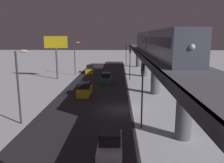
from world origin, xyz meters
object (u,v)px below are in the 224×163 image
at_px(sedan_green, 106,79).
at_px(sedan_yellow_2, 85,90).
at_px(subway_train, 155,42).
at_px(traffic_light_mid, 130,60).
at_px(traffic_light_far, 126,51).
at_px(sedan_white, 110,145).
at_px(commercial_billboard, 56,46).
at_px(traffic_light_near, 142,87).
at_px(sedan_yellow, 90,70).

bearing_deg(sedan_green, sedan_yellow_2, -106.54).
distance_m(subway_train, traffic_light_mid, 11.46).
bearing_deg(traffic_light_far, traffic_light_mid, 90.00).
distance_m(sedan_white, commercial_billboard, 34.00).
bearing_deg(sedan_yellow_2, traffic_light_far, -101.19).
xyz_separation_m(sedan_green, traffic_light_mid, (-4.70, -3.20, 3.40)).
bearing_deg(traffic_light_near, subway_train, -102.87).
distance_m(sedan_yellow_2, sedan_white, 18.55).
bearing_deg(traffic_light_far, sedan_yellow_2, 78.81).
relative_size(sedan_yellow, commercial_billboard, 0.52).
xyz_separation_m(sedan_yellow_2, traffic_light_far, (-7.50, -37.92, 3.40)).
relative_size(sedan_yellow_2, traffic_light_mid, 0.74).
xyz_separation_m(traffic_light_near, traffic_light_mid, (0.00, -25.30, 0.00)).
bearing_deg(sedan_white, sedan_yellow_2, 104.36).
bearing_deg(traffic_light_far, commercial_billboard, 58.38).
relative_size(traffic_light_mid, traffic_light_far, 1.00).
xyz_separation_m(sedan_yellow_2, sedan_white, (-4.60, 17.97, 0.00)).
height_order(sedan_yellow, sedan_white, same).
height_order(sedan_green, traffic_light_mid, traffic_light_mid).
xyz_separation_m(sedan_white, commercial_billboard, (12.37, -31.10, 6.03)).
relative_size(sedan_yellow_2, traffic_light_near, 0.74).
bearing_deg(traffic_light_mid, sedan_green, 34.22).
distance_m(sedan_green, commercial_billboard, 12.72).
height_order(subway_train, sedan_green, subway_train).
bearing_deg(sedan_white, sedan_yellow, 99.24).
bearing_deg(sedan_green, commercial_billboard, 160.70).
height_order(sedan_white, commercial_billboard, commercial_billboard).
xyz_separation_m(sedan_yellow, traffic_light_far, (-9.30, -16.55, 3.41)).
distance_m(sedan_green, traffic_light_far, 29.08).
bearing_deg(traffic_light_near, sedan_yellow_2, -59.38).
bearing_deg(commercial_billboard, sedan_green, 160.70).
bearing_deg(sedan_white, traffic_light_far, 87.03).
bearing_deg(traffic_light_near, traffic_light_far, -90.00).
bearing_deg(sedan_yellow_2, traffic_light_near, 120.62).
relative_size(traffic_light_near, traffic_light_mid, 1.00).
bearing_deg(commercial_billboard, sedan_yellow, -125.90).
distance_m(traffic_light_near, traffic_light_far, 50.59).
bearing_deg(traffic_light_near, sedan_white, 61.29).
bearing_deg(subway_train, traffic_light_far, -84.47).
relative_size(sedan_green, traffic_light_near, 0.69).
distance_m(sedan_green, sedan_white, 27.45).
bearing_deg(subway_train, commercial_billboard, -29.87).
distance_m(sedan_white, traffic_light_far, 56.07).
distance_m(sedan_yellow, traffic_light_near, 35.45).
xyz_separation_m(sedan_yellow, commercial_billboard, (5.97, 8.24, 6.04)).
bearing_deg(commercial_billboard, subway_train, 150.13).
xyz_separation_m(subway_train, sedan_green, (8.14, -7.04, -7.23)).
relative_size(traffic_light_near, commercial_billboard, 0.72).
height_order(sedan_yellow, sedan_yellow_2, same).
height_order(sedan_yellow_2, traffic_light_near, traffic_light_near).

